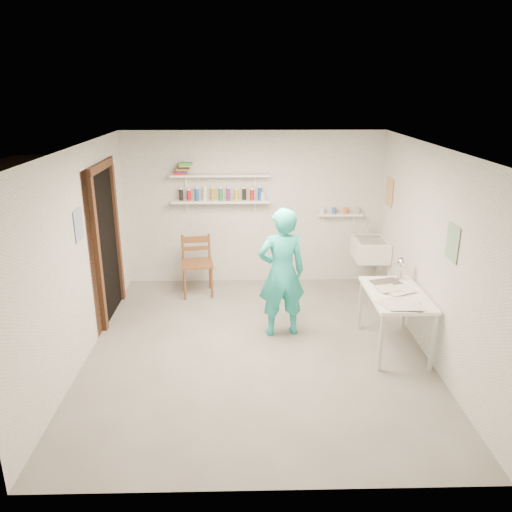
{
  "coord_description": "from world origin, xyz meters",
  "views": [
    {
      "loc": [
        -0.13,
        -5.37,
        3.02
      ],
      "look_at": [
        0.0,
        0.4,
        1.05
      ],
      "focal_mm": 35.0,
      "sensor_mm": 36.0,
      "label": 1
    }
  ],
  "objects_px": {
    "wooden_chair": "(197,264)",
    "belfast_sink": "(370,249)",
    "wall_clock": "(284,246)",
    "desk_lamp": "(403,263)",
    "work_table": "(394,321)",
    "man": "(282,273)"
  },
  "relations": [
    {
      "from": "wooden_chair",
      "to": "belfast_sink",
      "type": "bearing_deg",
      "value": -7.83
    },
    {
      "from": "belfast_sink",
      "to": "wall_clock",
      "type": "height_order",
      "value": "wall_clock"
    },
    {
      "from": "belfast_sink",
      "to": "desk_lamp",
      "type": "height_order",
      "value": "desk_lamp"
    },
    {
      "from": "belfast_sink",
      "to": "wall_clock",
      "type": "relative_size",
      "value": 2.02
    },
    {
      "from": "wall_clock",
      "to": "work_table",
      "type": "distance_m",
      "value": 1.61
    },
    {
      "from": "man",
      "to": "work_table",
      "type": "relative_size",
      "value": 1.52
    },
    {
      "from": "wooden_chair",
      "to": "desk_lamp",
      "type": "xyz_separation_m",
      "value": [
        2.67,
        -1.28,
        0.45
      ]
    },
    {
      "from": "work_table",
      "to": "desk_lamp",
      "type": "xyz_separation_m",
      "value": [
        0.18,
        0.44,
        0.58
      ]
    },
    {
      "from": "desk_lamp",
      "to": "wall_clock",
      "type": "bearing_deg",
      "value": 172.19
    },
    {
      "from": "wall_clock",
      "to": "desk_lamp",
      "type": "bearing_deg",
      "value": -17.93
    },
    {
      "from": "desk_lamp",
      "to": "work_table",
      "type": "bearing_deg",
      "value": -112.42
    },
    {
      "from": "work_table",
      "to": "desk_lamp",
      "type": "bearing_deg",
      "value": 67.58
    },
    {
      "from": "man",
      "to": "wooden_chair",
      "type": "xyz_separation_m",
      "value": [
        -1.17,
        1.3,
        -0.33
      ]
    },
    {
      "from": "wall_clock",
      "to": "man",
      "type": "bearing_deg",
      "value": -110.24
    },
    {
      "from": "man",
      "to": "belfast_sink",
      "type": "bearing_deg",
      "value": -147.77
    },
    {
      "from": "belfast_sink",
      "to": "desk_lamp",
      "type": "xyz_separation_m",
      "value": [
        0.07,
        -1.29,
        0.25
      ]
    },
    {
      "from": "wall_clock",
      "to": "belfast_sink",
      "type": "bearing_deg",
      "value": 27.88
    },
    {
      "from": "man",
      "to": "wall_clock",
      "type": "xyz_separation_m",
      "value": [
        0.04,
        0.22,
        0.28
      ]
    },
    {
      "from": "belfast_sink",
      "to": "wooden_chair",
      "type": "bearing_deg",
      "value": -179.88
    },
    {
      "from": "man",
      "to": "wooden_chair",
      "type": "height_order",
      "value": "man"
    },
    {
      "from": "work_table",
      "to": "man",
      "type": "bearing_deg",
      "value": 162.38
    },
    {
      "from": "man",
      "to": "desk_lamp",
      "type": "xyz_separation_m",
      "value": [
        1.5,
        0.02,
        0.12
      ]
    }
  ]
}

